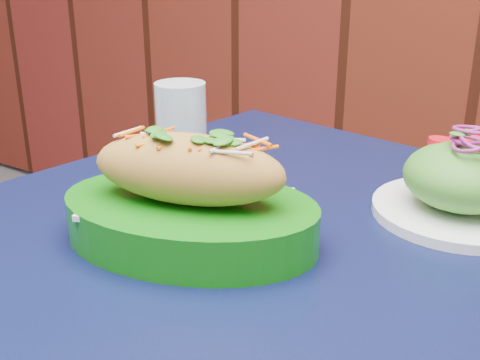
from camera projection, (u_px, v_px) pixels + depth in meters
The scene contains 4 objects.
cafe_table at pixel (286, 323), 0.65m from camera, with size 0.92×0.92×0.75m.
banh_mi_basket at pixel (189, 201), 0.62m from camera, with size 0.31×0.25×0.13m.
salad_plate at pixel (462, 183), 0.68m from camera, with size 0.20×0.20×0.11m.
water_glass at pixel (181, 123), 0.85m from camera, with size 0.07×0.07×0.12m, color silver.
Camera 1 is at (0.74, 1.25, 1.04)m, focal length 45.00 mm.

